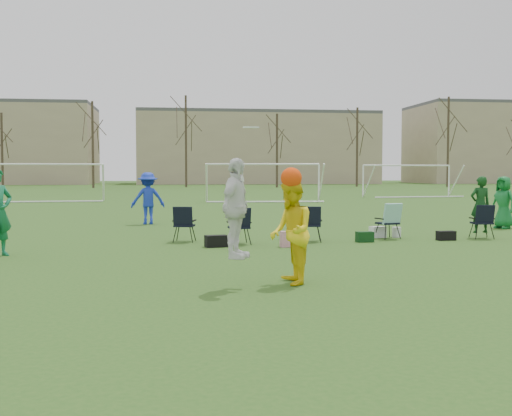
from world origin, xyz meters
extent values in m
plane|color=#29541A|center=(0.00, 0.00, 0.00)|extent=(260.00, 260.00, 0.00)
imported|color=#1932BB|center=(-2.77, 14.49, 0.94)|extent=(1.31, 0.88, 1.88)
imported|color=#136D2E|center=(9.13, 11.09, 0.88)|extent=(0.86, 1.01, 1.76)
imported|color=white|center=(-0.91, 1.18, 1.31)|extent=(0.78, 1.03, 1.63)
imported|color=yellow|center=(0.06, 1.47, 0.89)|extent=(0.69, 0.87, 1.77)
sphere|color=#F8440D|center=(0.06, 1.47, 1.80)|extent=(0.35, 0.35, 0.35)
cylinder|color=white|center=(-0.66, 1.17, 2.62)|extent=(0.27, 0.27, 0.04)
imported|color=#103D16|center=(6.87, 8.23, 0.96)|extent=(0.60, 0.40, 1.63)
cube|color=black|center=(-0.82, 7.02, 0.15)|extent=(0.60, 0.41, 0.30)
cube|color=#D18798|center=(0.98, 6.80, 0.20)|extent=(0.37, 0.26, 0.40)
cube|color=#0E3513|center=(3.27, 7.66, 0.14)|extent=(0.46, 0.30, 0.28)
cube|color=white|center=(3.99, 8.75, 0.16)|extent=(0.47, 0.38, 0.32)
cylinder|color=white|center=(4.56, 8.74, 0.15)|extent=(0.26, 0.26, 0.30)
cube|color=black|center=(5.64, 7.78, 0.13)|extent=(0.52, 0.30, 0.26)
cube|color=black|center=(-1.59, 8.38, 0.48)|extent=(0.71, 0.71, 0.96)
cube|color=black|center=(-0.17, 7.61, 0.48)|extent=(0.66, 0.66, 0.96)
cube|color=black|center=(1.85, 8.01, 0.48)|extent=(0.70, 0.70, 0.96)
cube|color=black|center=(4.17, 8.43, 0.48)|extent=(0.74, 0.74, 0.96)
cube|color=black|center=(6.87, 8.13, 0.48)|extent=(0.66, 0.66, 0.96)
cylinder|color=white|center=(-6.36, 34.32, 1.20)|extent=(0.12, 0.12, 2.40)
cylinder|color=white|center=(-10.00, 34.00, 2.40)|extent=(7.28, 0.76, 0.12)
cylinder|color=white|center=(0.36, 32.25, 1.20)|extent=(0.12, 0.12, 2.40)
cylinder|color=white|center=(7.64, 31.75, 1.20)|extent=(0.12, 0.12, 2.40)
cylinder|color=white|center=(4.00, 32.00, 2.40)|extent=(7.29, 0.63, 0.12)
cylinder|color=white|center=(12.39, 37.49, 1.20)|extent=(0.12, 0.12, 2.40)
cylinder|color=white|center=(19.61, 38.51, 1.20)|extent=(0.12, 0.12, 2.40)
cylinder|color=white|center=(16.00, 38.00, 2.40)|extent=(7.25, 1.13, 0.12)
cylinder|color=#382B21|center=(-22.00, 71.50, 4.50)|extent=(0.28, 0.28, 9.00)
cylinder|color=#382B21|center=(-11.00, 68.50, 5.10)|extent=(0.28, 0.28, 10.20)
cylinder|color=#382B21|center=(0.00, 71.50, 5.70)|extent=(0.28, 0.28, 11.40)
cylinder|color=#382B21|center=(11.00, 68.50, 4.50)|extent=(0.28, 0.28, 9.00)
cylinder|color=#382B21|center=(22.00, 71.50, 5.10)|extent=(0.28, 0.28, 10.20)
cylinder|color=#382B21|center=(33.00, 68.50, 5.70)|extent=(0.28, 0.28, 11.40)
cube|color=tan|center=(12.00, 96.00, 5.50)|extent=(38.00, 16.00, 11.00)
cube|color=tan|center=(55.00, 96.00, 6.50)|extent=(30.00, 16.00, 13.00)
camera|label=1|loc=(-1.95, -9.11, 1.90)|focal=45.00mm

